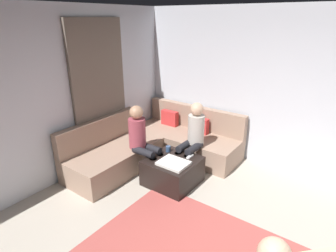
% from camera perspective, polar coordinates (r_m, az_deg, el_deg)
% --- Properties ---
extents(wall_back, '(6.00, 0.12, 2.70)m').
position_cam_1_polar(wall_back, '(4.87, 25.55, 5.90)').
color(wall_back, silver).
rests_on(wall_back, ground_plane).
extents(wall_left, '(0.12, 6.00, 2.70)m').
position_cam_1_polar(wall_left, '(4.29, -28.15, 3.52)').
color(wall_left, silver).
rests_on(wall_left, ground_plane).
extents(curtain_panel, '(0.06, 1.10, 2.50)m').
position_cam_1_polar(curtain_panel, '(4.90, -13.91, 6.28)').
color(curtain_panel, '#726659').
rests_on(curtain_panel, ground_plane).
extents(sectional_couch, '(2.10, 2.55, 0.87)m').
position_cam_1_polar(sectional_couch, '(5.12, -2.44, -4.00)').
color(sectional_couch, '#9E7F6B').
rests_on(sectional_couch, ground_plane).
extents(ottoman, '(0.76, 0.76, 0.42)m').
position_cam_1_polar(ottoman, '(4.45, 0.97, -9.32)').
color(ottoman, black).
rests_on(ottoman, ground_plane).
extents(folded_blanket, '(0.44, 0.36, 0.04)m').
position_cam_1_polar(folded_blanket, '(4.20, 1.16, -7.72)').
color(folded_blanket, white).
rests_on(folded_blanket, ottoman).
extents(coffee_mug, '(0.08, 0.08, 0.10)m').
position_cam_1_polar(coffee_mug, '(4.56, 0.03, -4.76)').
color(coffee_mug, '#334C72').
rests_on(coffee_mug, ottoman).
extents(game_remote, '(0.05, 0.15, 0.02)m').
position_cam_1_polar(game_remote, '(4.41, 4.57, -6.34)').
color(game_remote, white).
rests_on(game_remote, ottoman).
extents(person_on_couch_back, '(0.30, 0.60, 1.20)m').
position_cam_1_polar(person_on_couch_back, '(4.62, 5.20, -1.90)').
color(person_on_couch_back, black).
rests_on(person_on_couch_back, ground_plane).
extents(person_on_couch_side, '(0.60, 0.30, 1.20)m').
position_cam_1_polar(person_on_couch_side, '(4.49, -5.45, -2.62)').
color(person_on_couch_side, black).
rests_on(person_on_couch_side, ground_plane).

